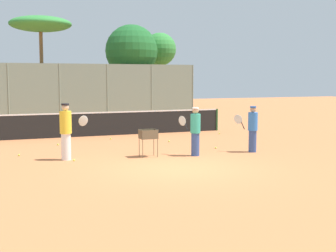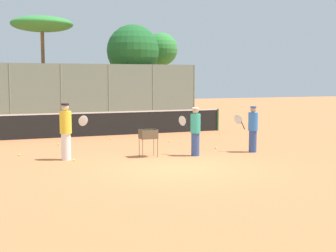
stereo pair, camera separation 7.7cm
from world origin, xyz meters
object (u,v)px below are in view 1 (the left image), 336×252
player_red_cap (195,131)px  tennis_net (107,123)px  player_white_outfit (252,128)px  ball_cart (148,136)px  parked_car (107,102)px  player_yellow_shirt (66,131)px

player_red_cap → tennis_net: bearing=-21.4°
tennis_net → player_white_outfit: (3.54, -6.44, 0.27)m
player_red_cap → ball_cart: player_red_cap is taller
ball_cart → parked_car: parked_car is taller
tennis_net → parked_car: (4.22, 16.41, 0.10)m
player_red_cap → ball_cart: (-1.51, 0.37, -0.17)m
player_red_cap → parked_car: 23.00m
tennis_net → player_red_cap: size_ratio=6.92×
player_yellow_shirt → tennis_net: bearing=82.1°
player_yellow_shirt → player_red_cap: bearing=7.4°
tennis_net → parked_car: 16.95m
player_white_outfit → player_red_cap: bearing=39.8°
player_white_outfit → player_red_cap: (-2.18, 0.03, 0.01)m
ball_cart → parked_car: (4.37, 22.44, -0.01)m
tennis_net → player_red_cap: (1.36, -6.41, 0.28)m
parked_car → ball_cart: bearing=-101.0°
player_white_outfit → tennis_net: bearing=-20.6°
player_yellow_shirt → parked_car: 23.12m
tennis_net → player_red_cap: bearing=-78.0°
parked_car → player_white_outfit: bearing=-91.7°
player_white_outfit → player_yellow_shirt: player_yellow_shirt is taller
ball_cart → player_red_cap: bearing=-13.9°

